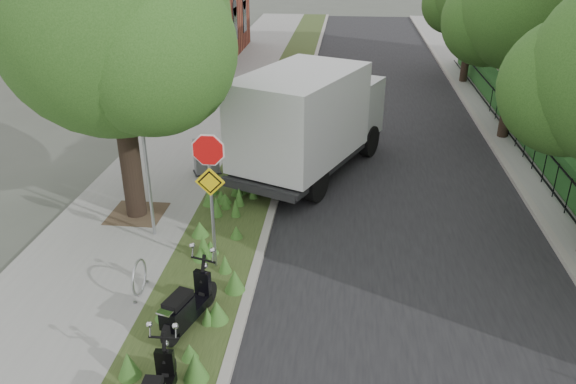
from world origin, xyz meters
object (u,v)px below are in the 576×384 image
utility_cabinet (206,157)px  sign_assembly (210,175)px  box_truck (310,116)px  scooter_far (184,312)px

utility_cabinet → sign_assembly: bearing=-74.6°
sign_assembly → box_truck: sign_assembly is taller
sign_assembly → box_truck: bearing=73.5°
sign_assembly → box_truck: size_ratio=0.49×
sign_assembly → utility_cabinet: sign_assembly is taller
scooter_far → box_truck: 8.22m
utility_cabinet → box_truck: bearing=11.3°
sign_assembly → box_truck: (1.69, 5.70, -0.51)m
scooter_far → utility_cabinet: 7.43m
sign_assembly → scooter_far: 2.86m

